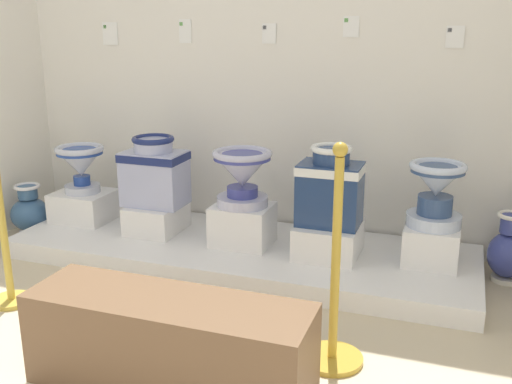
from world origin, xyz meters
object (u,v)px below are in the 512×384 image
antique_toilet_slender_white (155,171)px  info_placard_third (269,33)px  decorative_vase_spare (508,251)px  stanchion_post_near_right (334,306)px  info_placard_fifth (455,37)px  info_placard_second (185,31)px  info_placard_fourth (351,26)px  stanchion_post_near_left (5,244)px  info_placard_first (110,33)px  museum_bench (169,344)px  plinth_block_tall_cobalt (431,244)px  antique_toilet_squat_floral (80,162)px  decorative_vase_corner (30,212)px  antique_toilet_leftmost (330,186)px  plinth_block_squat_floral (84,206)px  plinth_block_leftmost (328,239)px  plinth_block_slender_white (157,218)px  antique_toilet_broad_patterned (242,172)px  antique_toilet_tall_cobalt (436,189)px  plinth_block_broad_patterned (243,225)px

antique_toilet_slender_white → info_placard_third: (0.63, 0.46, 0.87)m
decorative_vase_spare → stanchion_post_near_right: size_ratio=0.42×
info_placard_fifth → info_placard_second: bearing=180.0°
info_placard_fourth → info_placard_second: bearing=180.0°
info_placard_fifth → stanchion_post_near_left: (-2.13, -1.46, -1.05)m
info_placard_first → museum_bench: 2.61m
plinth_block_tall_cobalt → decorative_vase_spare: (0.42, 0.14, -0.04)m
plinth_block_tall_cobalt → museum_bench: size_ratio=0.29×
plinth_block_tall_cobalt → antique_toilet_squat_floral: bearing=-179.4°
info_placard_third → decorative_vase_corner: size_ratio=0.35×
antique_toilet_leftmost → decorative_vase_corner: 2.19m
decorative_vase_corner → stanchion_post_near_right: bearing=-20.9°
plinth_block_squat_floral → museum_bench: museum_bench is taller
antique_toilet_leftmost → plinth_block_leftmost: bearing=180.0°
plinth_block_tall_cobalt → stanchion_post_near_left: 2.37m
stanchion_post_near_right → plinth_block_slender_white: bearing=145.1°
plinth_block_slender_white → antique_toilet_broad_patterned: size_ratio=1.04×
plinth_block_leftmost → antique_toilet_broad_patterned: bearing=-180.0°
antique_toilet_tall_cobalt → stanchion_post_near_right: size_ratio=0.37×
info_placard_fourth → decorative_vase_spare: 1.64m
decorative_vase_spare → antique_toilet_tall_cobalt: bearing=-162.3°
info_placard_fourth → stanchion_post_near_left: info_placard_fourth is taller
plinth_block_squat_floral → info_placard_second: 1.41m
antique_toilet_tall_cobalt → stanchion_post_near_left: 2.38m
antique_toilet_squat_floral → stanchion_post_near_left: bearing=-76.7°
decorative_vase_corner → stanchion_post_near_left: 1.14m
info_placard_fourth → museum_bench: bearing=-100.4°
plinth_block_leftmost → antique_toilet_leftmost: (0.00, 0.00, 0.33)m
antique_toilet_slender_white → antique_toilet_broad_patterned: size_ratio=1.24×
info_placard_fifth → stanchion_post_near_left: 2.79m
stanchion_post_near_left → decorative_vase_corner: bearing=124.2°
plinth_block_broad_patterned → info_placard_fourth: 1.40m
plinth_block_leftmost → info_placard_third: 1.39m
antique_toilet_slender_white → info_placard_third: info_placard_third is taller
antique_toilet_squat_floral → info_placard_fourth: 2.03m
info_placard_fourth → info_placard_fifth: bearing=0.0°
antique_toilet_tall_cobalt → info_placard_third: size_ratio=2.92×
antique_toilet_squat_floral → info_placard_fourth: info_placard_fourth is taller
antique_toilet_tall_cobalt → info_placard_fourth: (-0.60, 0.40, 0.88)m
info_placard_fourth → stanchion_post_near_left: 2.38m
plinth_block_leftmost → museum_bench: 1.41m
info_placard_first → stanchion_post_near_right: (1.98, -1.45, -1.12)m
antique_toilet_squat_floral → antique_toilet_leftmost: antique_toilet_leftmost is taller
decorative_vase_spare → stanchion_post_near_left: stanchion_post_near_left is taller
plinth_block_leftmost → plinth_block_tall_cobalt: bearing=8.9°
antique_toilet_tall_cobalt → info_placard_second: bearing=166.9°
antique_toilet_leftmost → info_placard_second: size_ratio=3.01×
info_placard_second → info_placard_fourth: info_placard_fourth is taller
info_placard_fifth → antique_toilet_squat_floral: bearing=-169.8°
antique_toilet_tall_cobalt → stanchion_post_near_left: size_ratio=0.37×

